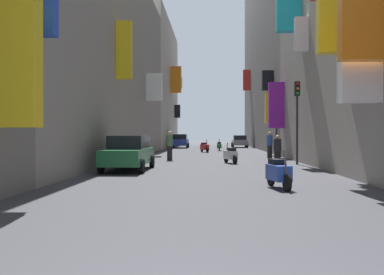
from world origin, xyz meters
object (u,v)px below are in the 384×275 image
scooter_green (219,146)px  pedestrian_near_right (170,146)px  parked_car_grey (240,141)px  traffic_light_far_corner (276,118)px  parked_car_green (129,152)px  scooter_red (205,147)px  parked_car_blue (180,141)px  scooter_white (230,155)px  pedestrian_crossing (277,151)px  traffic_light_near_corner (297,108)px  scooter_blue (278,173)px  pedestrian_near_left (270,145)px

scooter_green → pedestrian_near_right: (-3.28, -14.80, 0.43)m
parked_car_grey → traffic_light_far_corner: size_ratio=1.03×
parked_car_green → scooter_green: bearing=78.6°
scooter_red → pedestrian_near_right: (-1.93, -11.27, 0.43)m
parked_car_blue → scooter_red: size_ratio=2.29×
parked_car_green → scooter_red: (3.05, 18.21, -0.33)m
scooter_green → scooter_white: bearing=-89.1°
pedestrian_crossing → traffic_light_near_corner: traffic_light_near_corner is taller
scooter_red → traffic_light_far_corner: size_ratio=0.48×
scooter_red → parked_car_green: bearing=-99.5°
parked_car_green → scooter_blue: 8.15m
scooter_white → parked_car_grey: bearing=85.1°
pedestrian_near_left → traffic_light_far_corner: bearing=67.2°
parked_car_blue → pedestrian_crossing: (6.89, -27.40, -0.05)m
scooter_red → scooter_green: 3.77m
scooter_blue → pedestrian_near_right: (-4.48, 12.85, 0.43)m
scooter_green → traffic_light_far_corner: traffic_light_far_corner is taller
pedestrian_crossing → pedestrian_near_left: 6.83m
parked_car_grey → scooter_green: 10.32m
pedestrian_near_right → scooter_red: bearing=80.3°
traffic_light_far_corner → traffic_light_near_corner: bearing=-90.2°
scooter_blue → scooter_green: bearing=92.5°
traffic_light_near_corner → parked_car_green: bearing=-154.4°
pedestrian_near_left → scooter_white: bearing=-119.6°
scooter_red → pedestrian_near_left: size_ratio=1.08×
parked_car_grey → traffic_light_near_corner: size_ratio=0.94×
scooter_blue → scooter_white: size_ratio=1.00×
parked_car_green → pedestrian_near_right: 7.03m
parked_car_blue → scooter_white: size_ratio=2.39×
scooter_white → traffic_light_far_corner: size_ratio=0.46×
scooter_blue → traffic_light_far_corner: size_ratio=0.46×
parked_car_blue → parked_car_green: (-0.03, -29.98, -0.03)m
scooter_green → pedestrian_crossing: 19.32m
scooter_blue → pedestrian_near_right: size_ratio=1.02×
scooter_red → pedestrian_crossing: pedestrian_crossing is taller
parked_car_grey → parked_car_blue: bearing=-166.0°
parked_car_green → pedestrian_near_right: size_ratio=2.47×
scooter_red → pedestrian_crossing: 16.10m
scooter_blue → scooter_red: 24.26m
parked_car_green → scooter_white: (4.68, 4.46, -0.33)m
pedestrian_crossing → scooter_white: bearing=139.9°
scooter_red → pedestrian_near_left: (4.43, -8.82, 0.42)m
pedestrian_near_right → scooter_blue: bearing=-70.8°
parked_car_green → traffic_light_far_corner: size_ratio=1.11×
traffic_light_far_corner → scooter_blue: bearing=-98.6°
traffic_light_near_corner → scooter_white: bearing=170.8°
scooter_red → scooter_green: same height
traffic_light_near_corner → scooter_green: bearing=101.9°
parked_car_green → parked_car_grey: size_ratio=1.08×
parked_car_blue → parked_car_green: bearing=-90.1°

